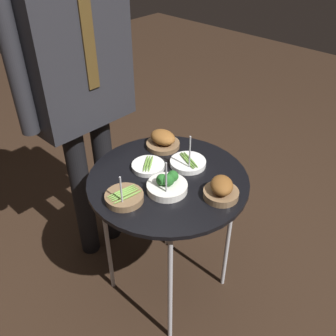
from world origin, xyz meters
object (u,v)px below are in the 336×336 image
Objects in this scene: bowl_roast_mid_right at (163,140)px; bowl_roast_near_rim at (221,190)px; serving_cart at (168,187)px; waiter_figure at (77,74)px; bowl_broccoli_back_right at (167,185)px; bowl_asparagus_front_center at (124,197)px; bowl_asparagus_center at (148,166)px; bowl_asparagus_front_right at (188,163)px.

bowl_roast_near_rim is at bearing -104.52° from bowl_roast_mid_right.
serving_cart is 0.62m from waiter_figure.
bowl_broccoli_back_right reaches higher than bowl_roast_mid_right.
bowl_asparagus_front_center is 0.90× the size of bowl_broccoli_back_right.
serving_cart is at bearing 102.62° from bowl_roast_near_rim.
bowl_roast_mid_right reaches higher than serving_cart.
bowl_roast_mid_right is at bearing 48.81° from serving_cart.
bowl_asparagus_center is at bearing 71.92° from bowl_broccoli_back_right.
bowl_asparagus_center is 1.00× the size of bowl_roast_near_rim.
bowl_broccoli_back_right reaches higher than bowl_asparagus_center.
bowl_asparagus_front_right is at bearing 14.98° from bowl_broccoli_back_right.
bowl_roast_near_rim is at bearing -57.82° from bowl_broccoli_back_right.
bowl_asparagus_front_right reaches higher than bowl_roast_near_rim.
bowl_broccoli_back_right is at bearing -91.98° from waiter_figure.
bowl_roast_near_rim reaches higher than serving_cart.
waiter_figure is (0.02, 0.54, 0.30)m from bowl_broccoli_back_right.
serving_cart is at bearing -85.20° from waiter_figure.
bowl_asparagus_front_right is (0.12, -0.00, 0.06)m from serving_cart.
bowl_broccoli_back_right is at bearing -108.08° from bowl_asparagus_center.
bowl_asparagus_front_right is 1.21× the size of bowl_roast_near_rim.
bowl_roast_near_rim is at bearing -80.09° from bowl_asparagus_center.
waiter_figure is at bearing 122.51° from bowl_roast_mid_right.
bowl_broccoli_back_right is 0.62m from waiter_figure.
bowl_roast_mid_right is 0.94× the size of bowl_broccoli_back_right.
bowl_asparagus_front_center is at bearing 153.47° from bowl_broccoli_back_right.
bowl_broccoli_back_right reaches higher than serving_cart.
bowl_asparagus_center is at bearing 99.91° from bowl_roast_near_rim.
bowl_asparagus_front_center is (-0.22, 0.02, 0.07)m from serving_cart.
waiter_figure reaches higher than bowl_broccoli_back_right.
bowl_roast_mid_right is at bearing 75.48° from bowl_roast_near_rim.
bowl_asparagus_center is 0.34m from bowl_roast_near_rim.
bowl_asparagus_front_center is 0.37m from bowl_roast_near_rim.
bowl_broccoli_back_right is (0.16, -0.08, 0.01)m from bowl_asparagus_front_center.
bowl_roast_mid_right is 0.47m from waiter_figure.
bowl_broccoli_back_right is at bearing -133.11° from bowl_roast_mid_right.
bowl_broccoli_back_right reaches higher than bowl_roast_near_rim.
bowl_asparagus_front_right is 1.11× the size of bowl_roast_mid_right.
bowl_asparagus_front_center reaches higher than bowl_asparagus_center.
waiter_figure reaches higher than bowl_roast_near_rim.
bowl_asparagus_front_center is (-0.37, -0.15, -0.02)m from bowl_roast_mid_right.
bowl_asparagus_front_right reaches higher than bowl_roast_mid_right.
bowl_asparagus_front_right is at bearing 72.09° from bowl_roast_near_rim.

